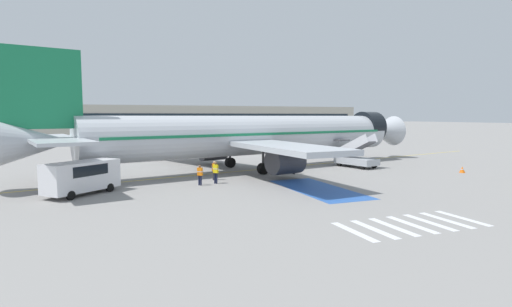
# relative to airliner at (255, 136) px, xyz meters

# --- Properties ---
(ground_plane) EXTENTS (600.00, 600.00, 0.00)m
(ground_plane) POSITION_rel_airliner_xyz_m (2.54, 0.69, -3.64)
(ground_plane) COLOR gray
(apron_leadline_yellow) EXTENTS (78.23, 18.47, 0.01)m
(apron_leadline_yellow) POSITION_rel_airliner_xyz_m (0.56, 0.13, -3.64)
(apron_leadline_yellow) COLOR gold
(apron_leadline_yellow) RESTS_ON ground_plane
(apron_stand_patch_blue) EXTENTS (4.06, 10.10, 0.01)m
(apron_stand_patch_blue) POSITION_rel_airliner_xyz_m (0.56, -12.22, -3.64)
(apron_stand_patch_blue) COLOR #2856A8
(apron_stand_patch_blue) RESTS_ON ground_plane
(apron_walkway_bar_0) EXTENTS (0.44, 3.60, 0.01)m
(apron_walkway_bar_0) POSITION_rel_airliner_xyz_m (-3.64, -23.02, -3.64)
(apron_walkway_bar_0) COLOR silver
(apron_walkway_bar_0) RESTS_ON ground_plane
(apron_walkway_bar_1) EXTENTS (0.44, 3.60, 0.01)m
(apron_walkway_bar_1) POSITION_rel_airliner_xyz_m (-2.44, -23.02, -3.64)
(apron_walkway_bar_1) COLOR silver
(apron_walkway_bar_1) RESTS_ON ground_plane
(apron_walkway_bar_2) EXTENTS (0.44, 3.60, 0.01)m
(apron_walkway_bar_2) POSITION_rel_airliner_xyz_m (-1.24, -23.02, -3.64)
(apron_walkway_bar_2) COLOR silver
(apron_walkway_bar_2) RESTS_ON ground_plane
(apron_walkway_bar_3) EXTENTS (0.44, 3.60, 0.01)m
(apron_walkway_bar_3) POSITION_rel_airliner_xyz_m (-0.04, -23.02, -3.64)
(apron_walkway_bar_3) COLOR silver
(apron_walkway_bar_3) RESTS_ON ground_plane
(apron_walkway_bar_4) EXTENTS (0.44, 3.60, 0.01)m
(apron_walkway_bar_4) POSITION_rel_airliner_xyz_m (1.16, -23.02, -3.64)
(apron_walkway_bar_4) COLOR silver
(apron_walkway_bar_4) RESTS_ON ground_plane
(apron_walkway_bar_5) EXTENTS (0.44, 3.60, 0.01)m
(apron_walkway_bar_5) POSITION_rel_airliner_xyz_m (2.36, -23.02, -3.64)
(apron_walkway_bar_5) COLOR silver
(apron_walkway_bar_5) RESTS_ON ground_plane
(apron_walkway_bar_6) EXTENTS (0.44, 3.60, 0.01)m
(apron_walkway_bar_6) POSITION_rel_airliner_xyz_m (3.56, -23.02, -3.64)
(apron_walkway_bar_6) COLOR silver
(apron_walkway_bar_6) RESTS_ON ground_plane
(airliner) EXTENTS (46.61, 30.98, 10.90)m
(airliner) POSITION_rel_airliner_xyz_m (0.00, 0.00, 0.00)
(airliner) COLOR #B7BCC4
(airliner) RESTS_ON ground_plane
(boarding_stairs_forward) EXTENTS (3.23, 5.53, 3.83)m
(boarding_stairs_forward) POSITION_rel_airliner_xyz_m (11.32, -2.07, -2.68)
(boarding_stairs_forward) COLOR #ADB2BA
(boarding_stairs_forward) RESTS_ON ground_plane
(fuel_tanker) EXTENTS (9.08, 3.11, 3.55)m
(fuel_tanker) POSITION_rel_airliner_xyz_m (-6.58, 20.09, -1.85)
(fuel_tanker) COLOR #38383D
(fuel_tanker) RESTS_ON ground_plane
(service_van_0) EXTENTS (5.41, 5.09, 2.41)m
(service_van_0) POSITION_rel_airliner_xyz_m (-16.49, -7.96, -2.21)
(service_van_0) COLOR silver
(service_van_0) RESTS_ON ground_plane
(ground_crew_0) EXTENTS (0.47, 0.46, 1.69)m
(ground_crew_0) POSITION_rel_airliner_xyz_m (-7.62, -7.26, -2.67)
(ground_crew_0) COLOR #191E38
(ground_crew_0) RESTS_ON ground_plane
(ground_crew_1) EXTENTS (0.48, 0.37, 1.71)m
(ground_crew_1) POSITION_rel_airliner_xyz_m (-5.78, -5.00, -2.66)
(ground_crew_1) COLOR #2D2D33
(ground_crew_1) RESTS_ON ground_plane
(ground_crew_2) EXTENTS (0.31, 0.47, 1.80)m
(ground_crew_2) POSITION_rel_airliner_xyz_m (2.43, -4.40, -2.60)
(ground_crew_2) COLOR #2D2D33
(ground_crew_2) RESTS_ON ground_plane
(ground_crew_3) EXTENTS (0.46, 0.48, 1.86)m
(ground_crew_3) POSITION_rel_airliner_xyz_m (-6.18, -6.89, -2.56)
(ground_crew_3) COLOR #191E38
(ground_crew_3) RESTS_ON ground_plane
(traffic_cone_0) EXTENTS (0.57, 0.57, 0.64)m
(traffic_cone_0) POSITION_rel_airliner_xyz_m (18.71, -9.64, -3.32)
(traffic_cone_0) COLOR orange
(traffic_cone_0) RESTS_ON ground_plane
(terminal_building) EXTENTS (129.25, 12.10, 8.95)m
(terminal_building) POSITION_rel_airliner_xyz_m (6.21, 89.44, 0.83)
(terminal_building) COLOR #B2AD9E
(terminal_building) RESTS_ON ground_plane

